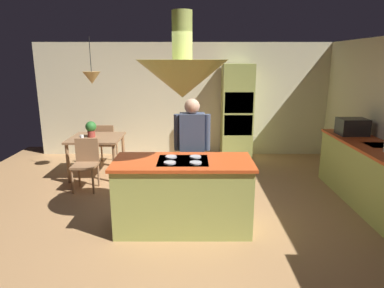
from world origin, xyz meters
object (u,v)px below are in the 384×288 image
Objects in this scene: chair_by_back_wall at (107,141)px; cup_on_table at (83,137)px; oven_tower at (238,113)px; person_at_island at (193,147)px; chair_facing_island at (87,160)px; kitchen_island at (184,194)px; microwave_on_counter at (354,127)px; dining_table at (98,142)px; potted_plant_on_table at (92,128)px.

chair_by_back_wall reaches higher than cup_on_table.
person_at_island is at bearing -110.92° from oven_tower.
chair_facing_island is 0.58m from cup_on_table.
oven_tower is (1.10, 3.24, 0.58)m from kitchen_island.
person_at_island reaches higher than microwave_on_counter.
cup_on_table is (-2.01, 1.19, -0.14)m from person_at_island.
dining_table is 0.70m from chair_by_back_wall.
dining_table is 0.34m from cup_on_table.
potted_plant_on_table is at bearing 172.71° from microwave_on_counter.
chair_facing_island is at bearing -146.83° from oven_tower.
chair_by_back_wall is 1.89× the size of microwave_on_counter.
microwave_on_counter reaches higher than chair_facing_island.
chair_by_back_wall is at bearing 90.00° from chair_facing_island.
dining_table is 2.33m from person_at_island.
oven_tower is 2.19× the size of dining_table.
dining_table is 4.60m from microwave_on_counter.
oven_tower is at bearing 22.21° from dining_table.
person_at_island is (-0.98, -2.57, -0.10)m from oven_tower.
chair_by_back_wall is 0.99m from cup_on_table.
kitchen_island reaches higher than cup_on_table.
chair_facing_island and chair_by_back_wall have the same top height.
kitchen_island is 19.86× the size of cup_on_table.
dining_table is at bearing 90.00° from chair_facing_island.
microwave_on_counter is (4.54, -1.28, 0.57)m from chair_by_back_wall.
cup_on_table is at bearing -155.29° from oven_tower.
chair_facing_island is 1.89× the size of microwave_on_counter.
kitchen_island is 3.27m from microwave_on_counter.
person_at_island is (1.82, -1.43, 0.29)m from dining_table.
potted_plant_on_table is 0.65× the size of microwave_on_counter.
oven_tower is 2.89m from chair_by_back_wall.
oven_tower is 3.39m from chair_facing_island.
chair_by_back_wall is at bearing 83.18° from potted_plant_on_table.
oven_tower is at bearing 24.71° from cup_on_table.
potted_plant_on_table is at bearing -158.36° from oven_tower.
person_at_island is 2.01m from chair_facing_island.
kitchen_island is 3.47m from oven_tower.
person_at_island reaches higher than dining_table.
microwave_on_counter is (4.73, -0.36, 0.27)m from cup_on_table.
microwave_on_counter is at bearing -4.33° from cup_on_table.
potted_plant_on_table is (-1.78, 2.10, 0.46)m from kitchen_island.
dining_table is at bearing -157.79° from oven_tower.
person_at_island is 18.28× the size of cup_on_table.
chair_by_back_wall reaches higher than dining_table.
cup_on_table is at bearing 135.37° from kitchen_island.
person_at_island is 1.89× the size of chair_facing_island.
dining_table is 1.10× the size of chair_facing_island.
cup_on_table is at bearing 78.27° from chair_by_back_wall.
oven_tower is at bearing 71.26° from kitchen_island.
cup_on_table is (-0.11, -0.23, -0.12)m from potted_plant_on_table.
microwave_on_counter is (2.72, 0.84, 0.13)m from person_at_island.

